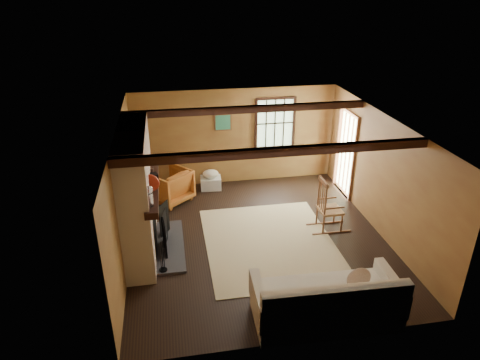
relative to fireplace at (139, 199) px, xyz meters
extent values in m
plane|color=black|center=(2.23, 0.00, -1.10)|extent=(5.50, 5.50, 0.00)
cube|color=olive|center=(2.23, 2.75, 0.10)|extent=(5.00, 0.02, 2.40)
cube|color=olive|center=(2.23, -2.75, 0.10)|extent=(5.00, 0.02, 2.40)
cube|color=olive|center=(-0.27, 0.00, 0.10)|extent=(0.02, 5.50, 2.40)
cube|color=olive|center=(4.73, 0.00, 0.10)|extent=(0.02, 5.50, 2.40)
cube|color=silver|center=(2.23, 0.00, 1.30)|extent=(5.00, 5.50, 0.02)
cube|color=black|center=(2.23, -1.20, 1.23)|extent=(5.00, 0.12, 0.14)
cube|color=black|center=(2.23, 1.20, 1.23)|extent=(5.00, 0.12, 0.14)
cube|color=black|center=(3.23, 2.72, 0.40)|extent=(1.02, 0.06, 1.32)
cube|color=#A9CE9D|center=(3.23, 2.75, 0.40)|extent=(0.90, 0.01, 1.20)
cube|color=black|center=(3.23, 2.73, 0.40)|extent=(0.90, 0.03, 0.02)
cube|color=brown|center=(4.70, 1.70, -0.10)|extent=(0.06, 1.00, 2.06)
cube|color=#A9CE9D|center=(4.73, 1.70, -0.10)|extent=(0.01, 0.80, 1.85)
cube|color=brown|center=(1.93, 2.72, 0.50)|extent=(0.42, 0.03, 0.42)
cube|color=teal|center=(1.93, 2.71, 0.50)|extent=(0.36, 0.01, 0.36)
cube|color=#95493A|center=(-0.02, 0.00, 0.10)|extent=(0.50, 2.20, 2.40)
cube|color=black|center=(0.05, 0.00, -0.65)|extent=(0.38, 1.00, 0.85)
cube|color=#35353A|center=(0.48, 0.00, -1.08)|extent=(0.55, 1.80, 0.05)
cube|color=black|center=(0.26, 0.00, 0.25)|extent=(0.22, 2.30, 0.12)
cube|color=black|center=(0.41, -0.28, -0.71)|extent=(0.05, 0.35, 0.69)
cube|color=black|center=(0.41, 0.07, -0.71)|extent=(0.09, 0.34, 0.69)
cube|color=black|center=(0.41, 0.43, -0.71)|extent=(0.19, 0.31, 0.69)
cylinder|color=black|center=(0.35, -0.80, -1.04)|extent=(0.15, 0.15, 0.02)
cylinder|color=black|center=(0.32, -0.83, -0.75)|extent=(0.01, 0.01, 0.60)
cylinder|color=black|center=(0.35, -0.80, -0.75)|extent=(0.01, 0.01, 0.60)
cylinder|color=black|center=(0.37, -0.77, -0.75)|extent=(0.01, 0.01, 0.60)
cylinder|color=white|center=(0.25, -0.90, 0.42)|extent=(0.11, 0.11, 0.23)
sphere|color=white|center=(0.25, -0.90, 0.60)|extent=(0.13, 0.13, 0.13)
cylinder|color=#B02814|center=(0.25, -0.35, 0.46)|extent=(0.31, 0.10, 0.31)
cube|color=black|center=(0.25, 0.08, 0.37)|extent=(0.27, 0.21, 0.13)
cylinder|color=black|center=(0.25, 0.42, 0.35)|extent=(0.07, 0.07, 0.09)
cylinder|color=black|center=(0.25, 0.54, 0.35)|extent=(0.07, 0.07, 0.08)
cube|color=tan|center=(2.43, -0.20, -1.10)|extent=(2.50, 3.00, 0.01)
cube|color=tan|center=(3.77, 0.12, -0.67)|extent=(0.45, 0.47, 0.05)
cube|color=brown|center=(3.57, 0.11, -0.01)|extent=(0.05, 0.45, 0.08)
cylinder|color=brown|center=(3.96, -0.08, -0.88)|extent=(0.04, 0.04, 0.43)
cylinder|color=brown|center=(3.96, 0.31, -0.88)|extent=(0.04, 0.04, 0.43)
cylinder|color=brown|center=(3.57, -0.08, -0.88)|extent=(0.04, 0.04, 0.43)
cylinder|color=brown|center=(3.57, 0.31, -0.88)|extent=(0.04, 0.04, 0.43)
cylinder|color=brown|center=(3.57, -0.08, -0.32)|extent=(0.04, 0.04, 0.73)
cylinder|color=brown|center=(3.57, 0.31, -0.32)|extent=(0.04, 0.04, 0.73)
cylinder|color=brown|center=(3.57, 0.02, -0.34)|extent=(0.02, 0.02, 0.60)
cylinder|color=brown|center=(3.57, 0.11, -0.34)|extent=(0.02, 0.02, 0.60)
cylinder|color=brown|center=(3.57, 0.21, -0.34)|extent=(0.02, 0.02, 0.60)
cube|color=brown|center=(3.77, -0.10, -0.50)|extent=(0.41, 0.04, 0.03)
cube|color=brown|center=(3.76, 0.33, -0.50)|extent=(0.41, 0.04, 0.03)
cube|color=brown|center=(3.77, -0.08, -1.09)|extent=(0.83, 0.05, 0.03)
cube|color=brown|center=(3.76, 0.31, -1.09)|extent=(0.83, 0.05, 0.03)
cube|color=beige|center=(2.77, -2.35, -0.87)|extent=(2.19, 1.04, 0.47)
cube|color=beige|center=(2.76, -2.76, -0.51)|extent=(2.16, 0.23, 0.59)
cube|color=beige|center=(1.75, -2.32, -0.65)|extent=(0.18, 0.97, 0.43)
cube|color=beige|center=(3.80, -2.38, -0.65)|extent=(0.18, 0.97, 0.43)
ellipsoid|color=beige|center=(3.32, -2.26, -0.51)|extent=(0.39, 0.15, 0.39)
cylinder|color=brown|center=(0.02, 2.39, -1.04)|extent=(0.43, 0.13, 0.13)
cylinder|color=brown|center=(0.16, 2.39, -1.04)|extent=(0.43, 0.13, 0.13)
cylinder|color=brown|center=(0.30, 2.39, -1.04)|extent=(0.43, 0.13, 0.13)
cylinder|color=brown|center=(0.02, 2.39, -0.91)|extent=(0.43, 0.13, 0.13)
cylinder|color=brown|center=(0.16, 2.39, -0.91)|extent=(0.43, 0.13, 0.13)
cylinder|color=brown|center=(0.30, 2.39, -0.91)|extent=(0.43, 0.13, 0.13)
cube|color=silver|center=(1.56, 2.42, -0.95)|extent=(0.52, 0.41, 0.30)
ellipsoid|color=beige|center=(1.56, 2.42, -0.70)|extent=(0.47, 0.42, 0.20)
imported|color=#BF6026|center=(0.55, 1.93, -0.71)|extent=(1.20, 1.20, 0.79)
camera|label=1|loc=(0.63, -7.12, 3.63)|focal=32.00mm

